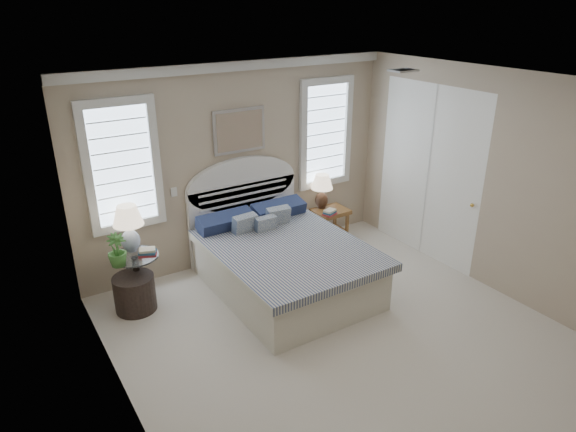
{
  "coord_description": "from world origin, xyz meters",
  "views": [
    {
      "loc": [
        -2.99,
        -3.44,
        3.41
      ],
      "look_at": [
        -0.18,
        1.0,
        1.18
      ],
      "focal_mm": 32.0,
      "sensor_mm": 36.0,
      "label": 1
    }
  ],
  "objects_px": {
    "side_table_left": "(137,274)",
    "floor_pot": "(135,293)",
    "nightstand_right": "(330,219)",
    "bed": "(281,259)",
    "lamp_right": "(322,187)",
    "lamp_left": "(128,223)"
  },
  "relations": [
    {
      "from": "floor_pot",
      "to": "lamp_left",
      "type": "relative_size",
      "value": 0.82
    },
    {
      "from": "floor_pot",
      "to": "nightstand_right",
      "type": "bearing_deg",
      "value": 4.51
    },
    {
      "from": "side_table_left",
      "to": "nightstand_right",
      "type": "height_order",
      "value": "side_table_left"
    },
    {
      "from": "lamp_left",
      "to": "side_table_left",
      "type": "bearing_deg",
      "value": -96.49
    },
    {
      "from": "side_table_left",
      "to": "lamp_right",
      "type": "height_order",
      "value": "lamp_right"
    },
    {
      "from": "lamp_left",
      "to": "lamp_right",
      "type": "relative_size",
      "value": 1.12
    },
    {
      "from": "side_table_left",
      "to": "nightstand_right",
      "type": "bearing_deg",
      "value": 1.94
    },
    {
      "from": "lamp_right",
      "to": "bed",
      "type": "bearing_deg",
      "value": -145.85
    },
    {
      "from": "bed",
      "to": "nightstand_right",
      "type": "height_order",
      "value": "bed"
    },
    {
      "from": "nightstand_right",
      "to": "lamp_right",
      "type": "bearing_deg",
      "value": 114.9
    },
    {
      "from": "nightstand_right",
      "to": "floor_pot",
      "type": "relative_size",
      "value": 1.11
    },
    {
      "from": "bed",
      "to": "side_table_left",
      "type": "bearing_deg",
      "value": 160.26
    },
    {
      "from": "side_table_left",
      "to": "nightstand_right",
      "type": "xyz_separation_m",
      "value": [
        2.95,
        0.1,
        -0.0
      ]
    },
    {
      "from": "side_table_left",
      "to": "floor_pot",
      "type": "distance_m",
      "value": 0.23
    },
    {
      "from": "bed",
      "to": "side_table_left",
      "type": "xyz_separation_m",
      "value": [
        -1.65,
        0.59,
        0.0
      ]
    },
    {
      "from": "bed",
      "to": "lamp_right",
      "type": "bearing_deg",
      "value": 34.15
    },
    {
      "from": "side_table_left",
      "to": "lamp_right",
      "type": "relative_size",
      "value": 1.21
    },
    {
      "from": "nightstand_right",
      "to": "floor_pot",
      "type": "height_order",
      "value": "nightstand_right"
    },
    {
      "from": "nightstand_right",
      "to": "floor_pot",
      "type": "bearing_deg",
      "value": -175.49
    },
    {
      "from": "floor_pot",
      "to": "bed",
      "type": "bearing_deg",
      "value": -14.62
    },
    {
      "from": "lamp_left",
      "to": "lamp_right",
      "type": "distance_m",
      "value": 2.87
    },
    {
      "from": "floor_pot",
      "to": "lamp_right",
      "type": "xyz_separation_m",
      "value": [
        2.97,
        0.38,
        0.63
      ]
    }
  ]
}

